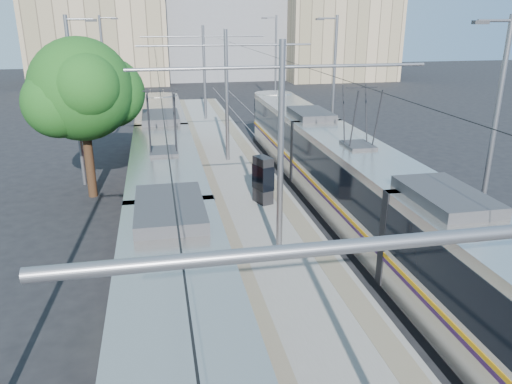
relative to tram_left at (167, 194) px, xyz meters
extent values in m
cube|color=gray|center=(3.60, 6.12, -1.56)|extent=(4.00, 50.00, 0.30)
cube|color=gray|center=(2.15, 6.12, -1.40)|extent=(0.70, 50.00, 0.01)
cube|color=gray|center=(5.05, 6.12, -1.40)|extent=(0.70, 50.00, 0.01)
cube|color=gray|center=(-0.72, 6.12, -1.69)|extent=(0.07, 70.00, 0.03)
cube|color=gray|center=(0.72, 6.12, -1.69)|extent=(0.07, 70.00, 0.03)
cube|color=gray|center=(6.48, 6.12, -1.69)|extent=(0.07, 70.00, 0.03)
cube|color=gray|center=(7.92, 6.12, -1.69)|extent=(0.07, 70.00, 0.03)
cube|color=black|center=(0.00, 0.00, -1.51)|extent=(2.30, 29.60, 0.40)
cube|color=#A8A29A|center=(0.00, 0.00, 0.14)|extent=(2.40, 28.00, 2.90)
cube|color=black|center=(0.00, 0.00, 0.64)|extent=(2.43, 28.00, 1.30)
cube|color=#DBBB0B|center=(0.00, 0.00, -0.26)|extent=(2.43, 28.00, 0.12)
cube|color=#BB140A|center=(0.00, 0.00, -0.76)|extent=(2.42, 28.00, 1.10)
cube|color=#2D2D30|center=(0.00, 0.00, 1.74)|extent=(1.68, 3.00, 0.30)
cube|color=black|center=(7.20, -0.54, -1.51)|extent=(2.30, 29.55, 0.40)
cube|color=beige|center=(7.20, -0.54, 0.14)|extent=(2.40, 27.95, 2.90)
cube|color=black|center=(7.20, -0.54, 0.64)|extent=(2.43, 27.95, 1.30)
cube|color=orange|center=(7.20, -0.54, -0.26)|extent=(2.43, 27.95, 0.12)
cube|color=#2F1240|center=(7.20, -0.54, -0.41)|extent=(2.43, 27.95, 0.10)
cube|color=#2D2D30|center=(7.20, -0.54, 1.74)|extent=(1.68, 3.00, 0.30)
cylinder|color=slate|center=(3.60, -2.88, 2.09)|extent=(0.20, 0.20, 7.00)
cylinder|color=slate|center=(3.60, -2.88, 4.79)|extent=(9.20, 0.10, 0.10)
cylinder|color=slate|center=(3.60, 9.12, 2.09)|extent=(0.20, 0.20, 7.00)
cylinder|color=slate|center=(3.60, 9.12, 4.79)|extent=(9.20, 0.10, 0.10)
cylinder|color=slate|center=(3.60, 21.12, 2.09)|extent=(0.20, 0.20, 7.00)
cylinder|color=slate|center=(3.60, 21.12, 4.79)|extent=(9.20, 0.10, 0.10)
cylinder|color=black|center=(0.00, 6.12, 3.84)|extent=(0.02, 70.00, 0.02)
cylinder|color=black|center=(7.20, 6.12, 3.84)|extent=(0.02, 70.00, 0.02)
cylinder|color=slate|center=(-3.90, 7.12, 2.29)|extent=(0.18, 0.18, 8.00)
cube|color=#2D2D30|center=(-2.80, 7.12, 6.04)|extent=(0.50, 0.22, 0.12)
cylinder|color=slate|center=(-3.90, 23.12, 2.29)|extent=(0.18, 0.18, 8.00)
cube|color=#2D2D30|center=(-2.80, 23.12, 6.04)|extent=(0.50, 0.22, 0.12)
cylinder|color=slate|center=(11.10, -2.88, 2.29)|extent=(0.18, 0.18, 8.00)
cube|color=#2D2D30|center=(10.00, -2.88, 6.04)|extent=(0.50, 0.22, 0.12)
cylinder|color=slate|center=(11.10, 13.12, 2.29)|extent=(0.18, 0.18, 8.00)
cube|color=#2D2D30|center=(10.00, 13.12, 6.04)|extent=(0.50, 0.22, 0.12)
cylinder|color=slate|center=(11.10, 29.12, 2.29)|extent=(0.18, 0.18, 8.00)
cube|color=#2D2D30|center=(10.00, 29.12, 6.04)|extent=(0.50, 0.22, 0.12)
cube|color=black|center=(4.12, 2.11, -0.39)|extent=(0.80, 1.01, 2.03)
cube|color=black|center=(4.12, 2.11, -0.26)|extent=(0.85, 1.06, 1.06)
cylinder|color=#382314|center=(-3.31, 5.25, -0.22)|extent=(0.41, 0.41, 2.97)
sphere|color=#194413|center=(-3.31, 5.25, 3.22)|extent=(4.46, 4.46, 4.46)
sphere|color=#194413|center=(-2.20, 5.99, 2.94)|extent=(3.16, 3.16, 3.16)
cube|color=tan|center=(-6.40, 49.12, 5.37)|extent=(16.00, 12.00, 14.15)
cube|color=slate|center=(9.60, 53.12, 4.94)|extent=(18.00, 14.00, 13.29)
cube|color=tan|center=(23.60, 47.12, 3.95)|extent=(14.00, 10.00, 11.32)
camera|label=1|loc=(-0.16, -17.69, 6.23)|focal=35.00mm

